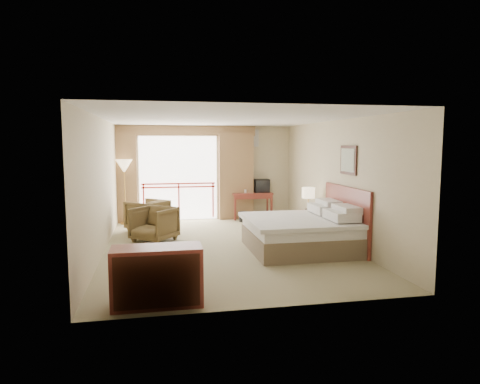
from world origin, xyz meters
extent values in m
plane|color=gray|center=(0.00, 0.00, 0.00)|extent=(7.00, 7.00, 0.00)
plane|color=white|center=(0.00, 0.00, 2.70)|extent=(7.00, 7.00, 0.00)
plane|color=#C4B692|center=(0.00, 3.50, 1.35)|extent=(5.00, 0.00, 5.00)
plane|color=#C4B692|center=(0.00, -3.50, 1.35)|extent=(5.00, 0.00, 5.00)
plane|color=#C4B692|center=(-2.50, 0.00, 1.35)|extent=(0.00, 7.00, 7.00)
plane|color=#C4B692|center=(2.50, 0.00, 1.35)|extent=(0.00, 7.00, 7.00)
plane|color=white|center=(-0.80, 3.48, 1.20)|extent=(2.40, 0.00, 2.40)
cube|color=red|center=(-0.80, 3.46, 0.95)|extent=(2.09, 0.03, 0.04)
cube|color=red|center=(-0.80, 3.46, 1.05)|extent=(2.09, 0.03, 0.04)
cube|color=red|center=(-1.79, 3.46, 0.55)|extent=(0.04, 0.03, 1.00)
cube|color=red|center=(-0.80, 3.46, 0.55)|extent=(0.04, 0.03, 1.00)
cube|color=red|center=(0.19, 3.46, 0.55)|extent=(0.04, 0.03, 1.00)
cube|color=brown|center=(-2.45, 3.35, 1.25)|extent=(1.00, 0.26, 2.50)
cube|color=brown|center=(0.85, 3.35, 1.25)|extent=(1.00, 0.26, 2.50)
cube|color=brown|center=(-0.80, 3.38, 2.55)|extent=(4.40, 0.22, 0.28)
cube|color=silver|center=(1.30, 3.47, 2.35)|extent=(0.50, 0.04, 0.50)
cube|color=brown|center=(1.45, -0.60, 0.20)|extent=(2.05, 2.00, 0.40)
cube|color=silver|center=(1.45, -0.60, 0.50)|extent=(2.01, 1.96, 0.22)
cube|color=silver|center=(1.40, -0.60, 0.63)|extent=(2.09, 2.06, 0.08)
cube|color=silver|center=(2.15, -1.05, 0.78)|extent=(0.50, 0.75, 0.18)
cube|color=silver|center=(2.15, -0.15, 0.78)|extent=(0.50, 0.75, 0.18)
cube|color=silver|center=(2.28, -1.05, 0.90)|extent=(0.40, 0.70, 0.14)
cube|color=silver|center=(2.28, -0.15, 0.90)|extent=(0.40, 0.70, 0.14)
cube|color=maroon|center=(2.46, -0.60, 0.65)|extent=(0.06, 2.10, 1.30)
cube|color=black|center=(2.48, -0.60, 1.85)|extent=(0.03, 0.72, 0.60)
cube|color=silver|center=(2.46, -0.60, 1.85)|extent=(0.01, 0.60, 0.48)
cube|color=maroon|center=(2.16, 0.80, 0.29)|extent=(0.41, 0.48, 0.58)
cylinder|color=tan|center=(2.16, 0.85, 0.61)|extent=(0.13, 0.13, 0.04)
cylinder|color=tan|center=(2.16, 0.85, 0.78)|extent=(0.03, 0.03, 0.33)
cylinder|color=#FFE5B2|center=(2.16, 0.85, 1.01)|extent=(0.31, 0.31, 0.26)
cube|color=black|center=(2.11, 0.65, 0.61)|extent=(0.18, 0.15, 0.07)
cube|color=maroon|center=(1.31, 3.29, 0.74)|extent=(1.17, 0.57, 0.05)
cube|color=maroon|center=(0.77, 3.04, 0.36)|extent=(0.06, 0.06, 0.72)
cube|color=maroon|center=(1.84, 3.04, 0.36)|extent=(0.06, 0.06, 0.72)
cube|color=maroon|center=(0.77, 3.53, 0.36)|extent=(0.06, 0.06, 0.72)
cube|color=maroon|center=(1.84, 3.53, 0.36)|extent=(0.06, 0.06, 0.72)
cube|color=maroon|center=(1.31, 3.53, 0.44)|extent=(1.07, 0.03, 0.54)
cube|color=maroon|center=(1.31, 3.03, 0.66)|extent=(1.07, 0.03, 0.12)
cube|color=black|center=(1.61, 3.29, 0.96)|extent=(0.43, 0.33, 0.39)
cube|color=black|center=(1.61, 3.12, 0.96)|extent=(0.39, 0.02, 0.31)
cylinder|color=black|center=(0.96, 3.29, 0.88)|extent=(0.13, 0.13, 0.24)
cylinder|color=white|center=(1.11, 3.24, 0.81)|extent=(0.09, 0.09, 0.11)
cylinder|color=black|center=(0.95, 2.79, 0.14)|extent=(0.23, 0.23, 0.29)
imported|color=#4D3C20|center=(-1.67, 2.05, 0.00)|extent=(1.21, 1.20, 0.79)
imported|color=#4D3C20|center=(-1.50, 0.83, 0.00)|extent=(1.18, 1.19, 0.78)
cylinder|color=black|center=(-1.76, 1.51, 0.51)|extent=(0.48, 0.48, 0.04)
cylinder|color=black|center=(-1.76, 1.51, 0.26)|extent=(0.06, 0.06, 0.48)
cylinder|color=black|center=(-1.76, 1.51, 0.02)|extent=(0.35, 0.35, 0.03)
imported|color=white|center=(-1.76, 1.51, 0.53)|extent=(0.25, 0.26, 0.02)
cylinder|color=tan|center=(-2.27, 3.12, 0.02)|extent=(0.29, 0.29, 0.03)
cylinder|color=tan|center=(-2.27, 3.12, 0.77)|extent=(0.03, 0.03, 1.53)
cone|color=#FFE5B2|center=(-2.27, 3.12, 1.58)|extent=(0.45, 0.45, 0.36)
cube|color=maroon|center=(-1.45, -3.10, 0.40)|extent=(1.21, 0.51, 0.81)
cube|color=black|center=(-1.45, -3.35, 0.40)|extent=(1.11, 0.02, 0.71)
camera|label=1|loc=(-1.44, -8.84, 2.19)|focal=32.00mm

